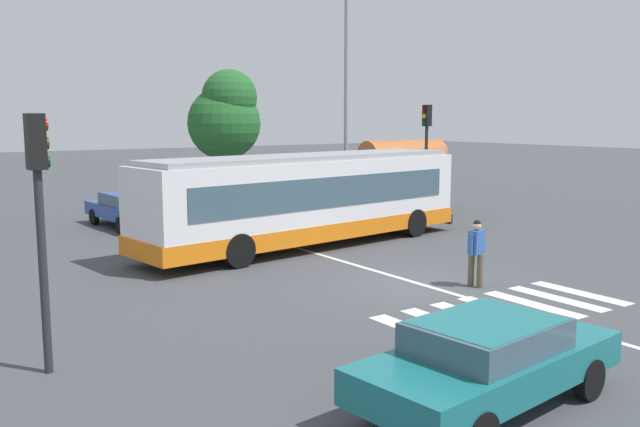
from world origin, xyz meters
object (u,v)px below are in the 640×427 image
(parked_car_silver, at_px, (248,197))
(traffic_light_near_corner, at_px, (39,200))
(pedestrian_crossing_street, at_px, (476,249))
(foreground_sedan, at_px, (488,358))
(parked_car_blue, at_px, (128,208))
(traffic_light_far_corner, at_px, (426,142))
(city_transit_bus, at_px, (308,199))
(twin_arm_street_lamp, at_px, (346,71))
(bus_stop_shelter, at_px, (403,158))
(background_tree_right, at_px, (226,116))
(parked_car_white, at_px, (192,202))

(parked_car_silver, bearing_deg, traffic_light_near_corner, -128.59)
(pedestrian_crossing_street, height_order, foreground_sedan, pedestrian_crossing_street)
(pedestrian_crossing_street, bearing_deg, parked_car_blue, 106.21)
(pedestrian_crossing_street, xyz_separation_m, traffic_light_far_corner, (7.40, 9.74, 2.26))
(city_transit_bus, bearing_deg, foreground_sedan, -111.65)
(twin_arm_street_lamp, bearing_deg, bus_stop_shelter, -10.59)
(traffic_light_near_corner, xyz_separation_m, bus_stop_shelter, (18.41, 12.02, -0.50))
(city_transit_bus, relative_size, bus_stop_shelter, 2.88)
(traffic_light_near_corner, xyz_separation_m, background_tree_right, (13.17, 19.68, 1.45))
(city_transit_bus, bearing_deg, parked_car_blue, 116.57)
(parked_car_silver, distance_m, background_tree_right, 6.28)
(bus_stop_shelter, relative_size, background_tree_right, 0.65)
(foreground_sedan, distance_m, twin_arm_street_lamp, 21.29)
(parked_car_silver, bearing_deg, parked_car_blue, -175.51)
(foreground_sedan, relative_size, traffic_light_far_corner, 0.97)
(city_transit_bus, xyz_separation_m, bus_stop_shelter, (8.59, 5.04, 0.83))
(bus_stop_shelter, bearing_deg, foreground_sedan, -128.00)
(background_tree_right, bearing_deg, city_transit_bus, -104.78)
(city_transit_bus, relative_size, traffic_light_near_corner, 2.90)
(pedestrian_crossing_street, bearing_deg, foreground_sedan, -135.97)
(pedestrian_crossing_street, height_order, bus_stop_shelter, bus_stop_shelter)
(parked_car_silver, xyz_separation_m, bus_stop_shelter, (6.65, -2.72, 1.65))
(traffic_light_far_corner, xyz_separation_m, twin_arm_street_lamp, (-2.19, 2.81, 3.07))
(city_transit_bus, xyz_separation_m, foreground_sedan, (-4.80, -12.10, -0.82))
(foreground_sedan, height_order, bus_stop_shelter, bus_stop_shelter)
(traffic_light_far_corner, bearing_deg, city_transit_bus, -160.71)
(foreground_sedan, xyz_separation_m, parked_car_silver, (6.74, 19.86, 0.00))
(pedestrian_crossing_street, distance_m, bus_stop_shelter, 14.56)
(parked_car_white, xyz_separation_m, parked_car_silver, (2.80, 0.22, 0.00))
(parked_car_silver, xyz_separation_m, twin_arm_street_lamp, (3.77, -2.18, 5.53))
(parked_car_white, xyz_separation_m, bus_stop_shelter, (9.45, -2.49, 1.65))
(background_tree_right, bearing_deg, parked_car_white, -129.22)
(foreground_sedan, distance_m, parked_car_silver, 20.97)
(parked_car_blue, distance_m, traffic_light_near_corner, 15.72)
(traffic_light_far_corner, bearing_deg, pedestrian_crossing_street, -127.21)
(parked_car_blue, height_order, twin_arm_street_lamp, twin_arm_street_lamp)
(parked_car_white, bearing_deg, twin_arm_street_lamp, -16.57)
(city_transit_bus, relative_size, background_tree_right, 1.87)
(pedestrian_crossing_street, bearing_deg, traffic_light_far_corner, 52.79)
(background_tree_right, bearing_deg, twin_arm_street_lamp, -71.70)
(traffic_light_far_corner, distance_m, background_tree_right, 10.98)
(parked_car_blue, xyz_separation_m, parked_car_silver, (5.60, 0.44, 0.00))
(traffic_light_near_corner, distance_m, background_tree_right, 23.72)
(parked_car_silver, relative_size, traffic_light_far_corner, 0.94)
(parked_car_white, distance_m, background_tree_right, 7.58)
(parked_car_white, xyz_separation_m, traffic_light_near_corner, (-8.96, -14.51, 2.15))
(parked_car_blue, relative_size, bus_stop_shelter, 1.06)
(background_tree_right, bearing_deg, foreground_sedan, -108.20)
(pedestrian_crossing_street, relative_size, foreground_sedan, 0.37)
(bus_stop_shelter, distance_m, background_tree_right, 9.48)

